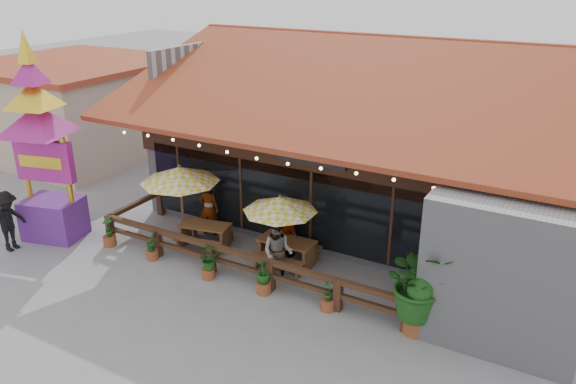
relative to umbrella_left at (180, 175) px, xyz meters
The scene contains 19 objects.
ground 5.00m from the umbrella_left, ahead, with size 100.00×100.00×0.00m, color gray.
restaurant_building 7.59m from the umbrella_left, 52.14° to the left, with size 15.50×14.73×6.09m.
patio_railing 2.87m from the umbrella_left, 22.32° to the right, with size 10.00×2.60×0.92m.
neighbor_building 11.89m from the umbrella_left, 153.07° to the left, with size 8.40×8.40×4.22m.
umbrella_left is the anchor object (origin of this frame).
umbrella_right 3.51m from the umbrella_left, ahead, with size 2.80×2.80×2.30m.
picnic_table_left 1.95m from the umbrella_left, ahead, with size 1.81×1.65×0.76m.
picnic_table_right 4.00m from the umbrella_left, ahead, with size 1.68×1.45×0.80m.
thai_sign_tower 4.53m from the umbrella_left, 156.15° to the right, with size 3.18×3.18×7.07m.
tropical_plant 8.06m from the umbrella_left, ahead, with size 2.22×2.16×2.33m.
diner_a 1.68m from the umbrella_left, 67.99° to the left, with size 0.66×0.43×1.80m, color #3A1E12.
diner_b 4.12m from the umbrella_left, ahead, with size 0.89×0.69×1.82m, color #3A1E12.
diner_c 3.78m from the umbrella_left, 13.13° to the left, with size 0.88×0.37×1.50m, color #3A1E12.
pedestrian 5.48m from the umbrella_left, 145.12° to the right, with size 1.25×0.72×1.93m, color black.
planter_a 3.01m from the umbrella_left, 144.56° to the right, with size 0.40×0.40×0.99m.
planter_b 2.35m from the umbrella_left, 94.96° to the right, with size 0.37×0.37×0.89m.
planter_c 3.07m from the umbrella_left, 35.64° to the right, with size 0.65×0.60×0.93m.
planter_d 4.43m from the umbrella_left, 19.50° to the right, with size 0.53×0.53×1.00m.
planter_e 6.11m from the umbrella_left, 12.28° to the right, with size 0.37×0.37×0.90m.
Camera 1 is at (6.40, -11.82, 8.24)m, focal length 35.00 mm.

